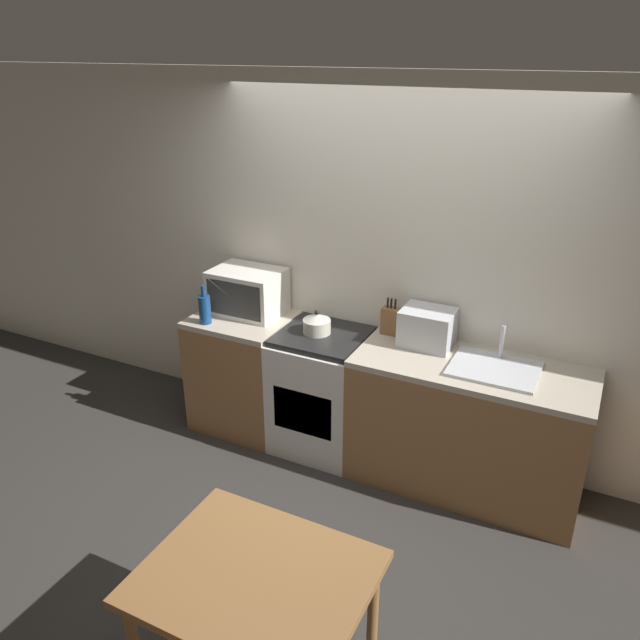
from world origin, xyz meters
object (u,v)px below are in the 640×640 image
Objects in this scene: microwave at (247,292)px; dining_table at (256,591)px; kettle at (317,323)px; stove_range at (322,391)px; toaster_oven at (427,328)px; bottle at (205,309)px.

microwave is 2.42m from dining_table.
stove_range is at bearing -2.06° from kettle.
microwave is (-0.62, 0.10, 0.09)m from kettle.
toaster_oven is at bearing 12.37° from stove_range.
toaster_oven is (0.74, 0.15, 0.05)m from kettle.
dining_table is (1.47, -1.69, -0.36)m from bottle.
stove_range is 0.52m from kettle.
toaster_oven reaches higher than dining_table.
bottle reaches higher than stove_range.
microwave is 0.55× the size of dining_table.
microwave is 0.35m from bottle.
microwave is at bearing 171.61° from stove_range.
bottle reaches higher than toaster_oven.
bottle is at bearing -118.41° from microwave.
microwave is 1.50× the size of toaster_oven.
toaster_oven is 2.09m from dining_table.
toaster_oven is at bearing 88.31° from dining_table.
microwave is 1.36m from toaster_oven.
kettle reaches higher than dining_table.
microwave is (-0.66, 0.10, 0.62)m from stove_range.
bottle is 2.27m from dining_table.
dining_table is at bearing -56.98° from microwave.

